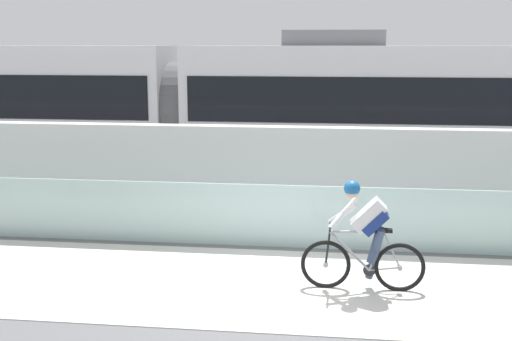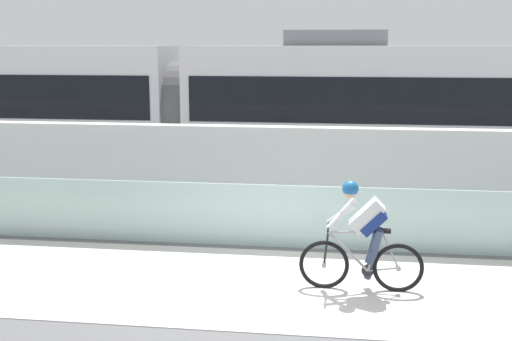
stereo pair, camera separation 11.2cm
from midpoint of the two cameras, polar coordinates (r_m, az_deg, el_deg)
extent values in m
plane|color=slate|center=(9.51, 2.37, -10.28)|extent=(200.00, 200.00, 0.00)
cube|color=silver|center=(9.51, 2.37, -10.24)|extent=(32.00, 3.20, 0.01)
cube|color=silver|center=(11.09, 3.18, -4.13)|extent=(32.00, 0.05, 1.10)
cube|color=white|center=(12.75, 3.75, -0.30)|extent=(32.00, 0.36, 1.89)
cube|color=#595654|center=(15.37, 4.25, -1.91)|extent=(32.00, 0.08, 0.01)
cube|color=#595654|center=(16.77, 4.49, -0.80)|extent=(32.00, 0.08, 0.01)
cube|color=#232326|center=(17.11, -14.06, 0.35)|extent=(1.40, 1.88, 0.20)
cylinder|color=black|center=(16.47, -14.94, -0.32)|extent=(0.60, 0.10, 0.60)
cylinder|color=black|center=(17.78, -13.23, 0.60)|extent=(0.60, 0.10, 0.60)
cube|color=silver|center=(15.86, 13.78, 5.16)|extent=(11.00, 2.50, 3.10)
cube|color=black|center=(15.83, 13.83, 6.42)|extent=(10.56, 2.54, 1.04)
cube|color=#14724C|center=(16.05, 13.55, 0.29)|extent=(10.78, 2.53, 0.28)
cube|color=slate|center=(15.67, 6.72, 11.67)|extent=(2.40, 1.10, 0.36)
cube|color=#232326|center=(16.07, 0.95, 0.00)|extent=(1.40, 1.88, 0.20)
cylinder|color=black|center=(15.38, 0.67, -0.74)|extent=(0.60, 0.10, 0.60)
cylinder|color=black|center=(16.78, 1.21, 0.27)|extent=(0.60, 0.10, 0.60)
cylinder|color=#59595B|center=(16.23, -6.92, 5.53)|extent=(0.60, 2.30, 2.30)
torus|color=black|center=(9.36, 5.89, -8.34)|extent=(0.72, 0.06, 0.72)
cylinder|color=#99999E|center=(9.36, 5.89, -8.34)|extent=(0.07, 0.10, 0.07)
torus|color=black|center=(9.40, 12.37, -8.45)|extent=(0.72, 0.06, 0.72)
cylinder|color=#99999E|center=(9.40, 12.37, -8.45)|extent=(0.07, 0.10, 0.07)
cylinder|color=#99999E|center=(9.29, 8.01, -7.14)|extent=(0.60, 0.04, 0.58)
cylinder|color=#99999E|center=(9.30, 10.36, -7.09)|extent=(0.22, 0.04, 0.59)
cylinder|color=#99999E|center=(9.21, 8.63, -5.43)|extent=(0.76, 0.04, 0.07)
cylinder|color=#99999E|center=(9.39, 11.06, -8.61)|extent=(0.43, 0.03, 0.09)
cylinder|color=#99999E|center=(9.31, 11.68, -6.94)|extent=(0.27, 0.02, 0.53)
cylinder|color=black|center=(9.28, 6.08, -6.92)|extent=(0.08, 0.03, 0.49)
cube|color=black|center=(9.22, 10.99, -5.27)|extent=(0.24, 0.10, 0.05)
cylinder|color=black|center=(9.18, 6.28, -4.87)|extent=(0.03, 0.58, 0.03)
cylinder|color=#262628|center=(9.39, 9.74, -8.76)|extent=(0.18, 0.02, 0.18)
cube|color=silver|center=(9.14, 9.66, -3.95)|extent=(0.50, 0.28, 0.51)
cube|color=navy|center=(9.17, 10.22, -4.51)|extent=(0.38, 0.30, 0.38)
sphere|color=tan|center=(9.05, 8.21, -1.81)|extent=(0.20, 0.20, 0.20)
sphere|color=#195999|center=(9.04, 8.22, -1.59)|extent=(0.23, 0.23, 0.23)
cylinder|color=silver|center=(9.13, 7.42, -3.84)|extent=(0.44, 0.41, 0.41)
cylinder|color=silver|center=(9.13, 7.42, -3.84)|extent=(0.44, 0.41, 0.41)
cylinder|color=#384766|center=(9.31, 10.23, -7.35)|extent=(0.29, 0.33, 0.80)
cylinder|color=#384766|center=(9.27, 10.26, -6.53)|extent=(0.29, 0.33, 0.54)
camera|label=1|loc=(0.06, -90.28, -0.06)|focal=44.82mm
camera|label=2|loc=(0.06, 89.72, 0.06)|focal=44.82mm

